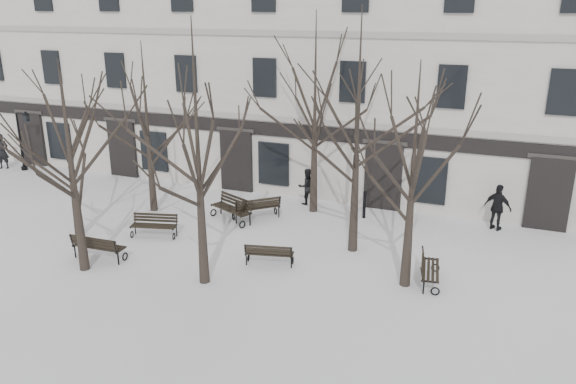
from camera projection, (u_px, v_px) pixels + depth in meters
The scene contains 21 objects.
ground at pixel (225, 271), 18.69m from camera, with size 100.00×100.00×0.00m, color white.
building at pixel (341, 66), 28.39m from camera, with size 40.40×10.20×11.40m.
tree_0 at pixel (66, 129), 20.28m from camera, with size 4.67×4.67×6.67m.
tree_1 at pixel (70, 150), 17.55m from camera, with size 4.60×4.60×6.56m.
tree_2 at pixel (197, 125), 16.37m from camera, with size 5.71×5.71×8.16m.
tree_3 at pixel (414, 151), 16.40m from camera, with size 4.89×4.89×6.99m.
tree_4 at pixel (146, 108), 22.90m from camera, with size 4.97×4.97×7.11m.
tree_5 at pixel (315, 90), 22.55m from camera, with size 5.80×5.80×8.28m.
tree_6 at pixel (358, 104), 18.64m from camera, with size 5.92×5.92×8.46m.
bench_0 at pixel (154, 225), 21.37m from camera, with size 1.82×1.05×0.87m.
bench_1 at pixel (98, 246), 19.37m from camera, with size 1.91×0.76×0.95m.
bench_2 at pixel (269, 253), 18.97m from camera, with size 1.71×0.94×0.82m.
bench_3 at pixel (232, 208), 22.96m from camera, with size 2.09×1.46×1.01m.
bench_4 at pixel (257, 207), 23.06m from camera, with size 1.87×1.83×0.98m.
bench_5 at pixel (428, 268), 17.80m from camera, with size 0.86×1.82×0.88m.
lamp_post at pixel (23, 136), 29.58m from camera, with size 1.01×0.37×3.22m.
bollard_a at pixel (313, 194), 24.42m from camera, with size 0.15×0.15×1.16m.
bollard_b at pixel (364, 203), 23.19m from camera, with size 0.15×0.15×1.19m.
pedestrian_a at pixel (5, 168), 30.54m from camera, with size 0.70×0.46×1.90m, color black.
pedestrian_b at pixel (307, 204), 25.05m from camera, with size 0.79×0.62×1.63m, color black.
pedestrian_c at pixel (495, 229), 22.17m from camera, with size 1.09×0.45×1.85m, color black.
Camera 1 is at (8.16, -14.95, 8.40)m, focal length 35.00 mm.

